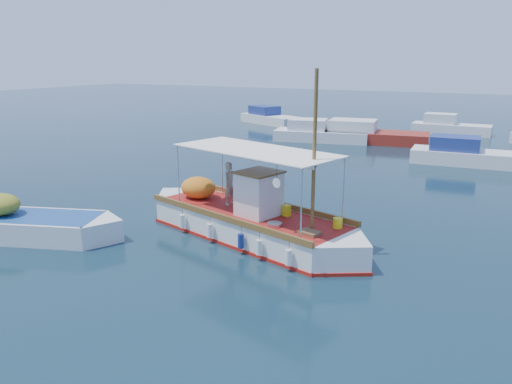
% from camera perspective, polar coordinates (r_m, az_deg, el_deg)
% --- Properties ---
extents(ground, '(160.00, 160.00, 0.00)m').
position_cam_1_polar(ground, '(17.57, 2.26, -4.83)').
color(ground, black).
rests_on(ground, ground).
extents(fishing_caique, '(9.29, 4.44, 5.89)m').
position_cam_1_polar(fishing_caique, '(17.25, -1.00, -3.39)').
color(fishing_caique, white).
rests_on(fishing_caique, ground).
extents(dinghy, '(6.67, 3.51, 1.72)m').
position_cam_1_polar(dinghy, '(18.96, -24.93, -3.63)').
color(dinghy, white).
rests_on(dinghy, ground).
extents(bg_boat_nw, '(7.15, 3.70, 1.80)m').
position_cam_1_polar(bg_boat_nw, '(37.56, 7.14, 6.55)').
color(bg_boat_nw, silver).
rests_on(bg_boat_nw, ground).
extents(bg_boat_n, '(8.56, 3.89, 1.80)m').
position_cam_1_polar(bg_boat_n, '(37.62, 12.44, 6.33)').
color(bg_boat_n, maroon).
rests_on(bg_boat_n, ground).
extents(bg_boat_ne, '(6.83, 2.57, 1.80)m').
position_cam_1_polar(bg_boat_ne, '(31.43, 23.11, 3.80)').
color(bg_boat_ne, silver).
rests_on(bg_boat_ne, ground).
extents(bg_boat_far_w, '(6.81, 4.82, 1.80)m').
position_cam_1_polar(bg_boat_far_w, '(47.42, 1.55, 8.42)').
color(bg_boat_far_w, silver).
rests_on(bg_boat_far_w, ground).
extents(bg_boat_far_n, '(6.04, 2.07, 1.80)m').
position_cam_1_polar(bg_boat_far_n, '(43.84, 21.17, 6.87)').
color(bg_boat_far_n, silver).
rests_on(bg_boat_far_n, ground).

